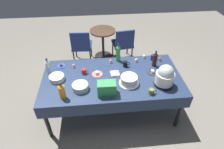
{
  "coord_description": "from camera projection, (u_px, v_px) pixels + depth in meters",
  "views": [
    {
      "loc": [
        -0.22,
        -2.28,
        2.66
      ],
      "look_at": [
        0.0,
        0.0,
        0.8
      ],
      "focal_mm": 30.15,
      "sensor_mm": 36.0,
      "label": 1
    }
  ],
  "objects": [
    {
      "name": "round_cafe_table",
      "position": [
        103.0,
        39.0,
        4.48
      ],
      "size": [
        0.6,
        0.6,
        0.72
      ],
      "color": "#473323",
      "rests_on": "ground"
    },
    {
      "name": "coffee_mug_navy",
      "position": [
        153.0,
        57.0,
        3.33
      ],
      "size": [
        0.13,
        0.08,
        0.1
      ],
      "color": "navy",
      "rests_on": "potluck_table"
    },
    {
      "name": "maroon_chair_left",
      "position": [
        81.0,
        45.0,
        4.28
      ],
      "size": [
        0.46,
        0.46,
        0.85
      ],
      "color": "navy",
      "rests_on": "ground"
    },
    {
      "name": "coffee_mug_olive",
      "position": [
        151.0,
        91.0,
        2.67
      ],
      "size": [
        0.11,
        0.07,
        0.08
      ],
      "color": "olive",
      "rests_on": "potluck_table"
    },
    {
      "name": "dessert_plate_charcoal",
      "position": [
        152.0,
        72.0,
        3.06
      ],
      "size": [
        0.17,
        0.17,
        0.05
      ],
      "color": "#2D2D33",
      "rests_on": "potluck_table"
    },
    {
      "name": "soda_bottle_cola",
      "position": [
        155.0,
        59.0,
        3.13
      ],
      "size": [
        0.07,
        0.07,
        0.29
      ],
      "color": "#33190F",
      "rests_on": "potluck_table"
    },
    {
      "name": "cupcake_vanilla",
      "position": [
        144.0,
        57.0,
        3.38
      ],
      "size": [
        0.05,
        0.05,
        0.07
      ],
      "color": "beige",
      "rests_on": "potluck_table"
    },
    {
      "name": "soda_bottle_water",
      "position": [
        48.0,
        67.0,
        2.97
      ],
      "size": [
        0.07,
        0.07,
        0.29
      ],
      "color": "silver",
      "rests_on": "potluck_table"
    },
    {
      "name": "cupcake_berry",
      "position": [
        111.0,
        61.0,
        3.26
      ],
      "size": [
        0.05,
        0.05,
        0.07
      ],
      "color": "beige",
      "rests_on": "potluck_table"
    },
    {
      "name": "coffee_mug_black",
      "position": [
        126.0,
        64.0,
        3.17
      ],
      "size": [
        0.11,
        0.07,
        0.1
      ],
      "color": "black",
      "rests_on": "potluck_table"
    },
    {
      "name": "glass_salad_bowl",
      "position": [
        80.0,
        87.0,
        2.74
      ],
      "size": [
        0.24,
        0.24,
        0.09
      ],
      "primitive_type": "cylinder",
      "color": "#B2C6BC",
      "rests_on": "potluck_table"
    },
    {
      "name": "frosted_layer_cake",
      "position": [
        129.0,
        80.0,
        2.82
      ],
      "size": [
        0.3,
        0.3,
        0.13
      ],
      "color": "silver",
      "rests_on": "potluck_table"
    },
    {
      "name": "maroon_chair_right",
      "position": [
        123.0,
        43.0,
        4.35
      ],
      "size": [
        0.49,
        0.49,
        0.85
      ],
      "color": "navy",
      "rests_on": "ground"
    },
    {
      "name": "soda_bottle_orange_juice",
      "position": [
        62.0,
        91.0,
        2.55
      ],
      "size": [
        0.09,
        0.09,
        0.28
      ],
      "color": "orange",
      "rests_on": "potluck_table"
    },
    {
      "name": "soda_bottle_lime_soda",
      "position": [
        118.0,
        53.0,
        3.24
      ],
      "size": [
        0.07,
        0.07,
        0.33
      ],
      "color": "green",
      "rests_on": "potluck_table"
    },
    {
      "name": "potluck_table",
      "position": [
        112.0,
        80.0,
        3.02
      ],
      "size": [
        2.2,
        1.1,
        0.75
      ],
      "color": "navy",
      "rests_on": "ground"
    },
    {
      "name": "soda_carton",
      "position": [
        107.0,
        88.0,
        2.63
      ],
      "size": [
        0.26,
        0.17,
        0.2
      ],
      "primitive_type": "cube",
      "rotation": [
        0.0,
        0.0,
        -0.03
      ],
      "color": "#338C4C",
      "rests_on": "potluck_table"
    },
    {
      "name": "cupcake_mint",
      "position": [
        160.0,
        59.0,
        3.32
      ],
      "size": [
        0.05,
        0.05,
        0.07
      ],
      "color": "beige",
      "rests_on": "potluck_table"
    },
    {
      "name": "dessert_plate_coral",
      "position": [
        97.0,
        74.0,
        3.03
      ],
      "size": [
        0.18,
        0.18,
        0.05
      ],
      "color": "#E07266",
      "rests_on": "potluck_table"
    },
    {
      "name": "dessert_plate_cobalt",
      "position": [
        61.0,
        66.0,
        3.2
      ],
      "size": [
        0.14,
        0.14,
        0.05
      ],
      "color": "#2D4CB2",
      "rests_on": "potluck_table"
    },
    {
      "name": "slow_cooker",
      "position": [
        165.0,
        76.0,
        2.74
      ],
      "size": [
        0.29,
        0.29,
        0.35
      ],
      "color": "black",
      "rests_on": "potluck_table"
    },
    {
      "name": "paper_napkin_stack",
      "position": [
        115.0,
        74.0,
        3.03
      ],
      "size": [
        0.15,
        0.15,
        0.02
      ],
      "primitive_type": "cube",
      "rotation": [
        0.0,
        0.0,
        0.08
      ],
      "color": "pink",
      "rests_on": "potluck_table"
    },
    {
      "name": "coffee_mug_red",
      "position": [
        84.0,
        71.0,
        3.03
      ],
      "size": [
        0.11,
        0.07,
        0.08
      ],
      "color": "#B2231E",
      "rests_on": "potluck_table"
    },
    {
      "name": "cupcake_rose",
      "position": [
        136.0,
        60.0,
        3.29
      ],
      "size": [
        0.05,
        0.05,
        0.07
      ],
      "color": "beige",
      "rests_on": "potluck_table"
    },
    {
      "name": "cupcake_cocoa",
      "position": [
        74.0,
        66.0,
        3.16
      ],
      "size": [
        0.05,
        0.05,
        0.07
      ],
      "color": "beige",
      "rests_on": "potluck_table"
    },
    {
      "name": "ground",
      "position": [
        112.0,
        108.0,
        3.45
      ],
      "size": [
        9.0,
        9.0,
        0.0
      ],
      "primitive_type": "plane",
      "color": "slate"
    },
    {
      "name": "ceramic_snack_bowl",
      "position": [
        57.0,
        78.0,
        2.91
      ],
      "size": [
        0.23,
        0.23,
        0.08
      ],
      "primitive_type": "cylinder",
      "color": "silver",
      "rests_on": "potluck_table"
    }
  ]
}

